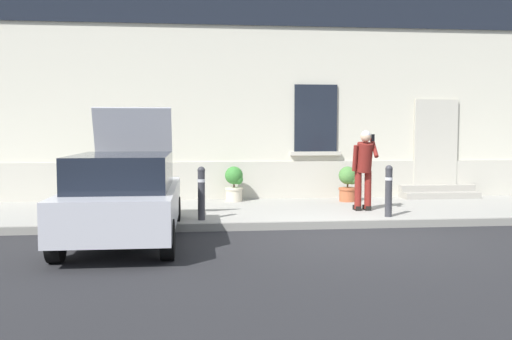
{
  "coord_description": "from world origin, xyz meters",
  "views": [
    {
      "loc": [
        -2.68,
        -9.6,
        1.91
      ],
      "look_at": [
        -1.45,
        1.6,
        1.1
      ],
      "focal_mm": 39.57,
      "sensor_mm": 36.0,
      "label": 1
    }
  ],
  "objects_px": {
    "person_on_phone": "(364,165)",
    "bollard_far_left": "(201,191)",
    "planter_charcoal": "(117,185)",
    "hatchback_car_silver": "(124,196)",
    "planter_terracotta": "(348,183)",
    "planter_cream": "(234,183)",
    "bollard_near_person": "(389,189)"
  },
  "relations": [
    {
      "from": "person_on_phone",
      "to": "bollard_far_left",
      "type": "bearing_deg",
      "value": -159.89
    },
    {
      "from": "bollard_far_left",
      "to": "planter_charcoal",
      "type": "bearing_deg",
      "value": 127.73
    },
    {
      "from": "bollard_far_left",
      "to": "planter_charcoal",
      "type": "distance_m",
      "value": 3.16
    },
    {
      "from": "hatchback_car_silver",
      "to": "planter_terracotta",
      "type": "height_order",
      "value": "hatchback_car_silver"
    },
    {
      "from": "bollard_far_left",
      "to": "planter_charcoal",
      "type": "relative_size",
      "value": 1.22
    },
    {
      "from": "planter_terracotta",
      "to": "planter_cream",
      "type": "bearing_deg",
      "value": 173.6
    },
    {
      "from": "person_on_phone",
      "to": "planter_charcoal",
      "type": "bearing_deg",
      "value": 169.62
    },
    {
      "from": "bollard_near_person",
      "to": "bollard_far_left",
      "type": "height_order",
      "value": "same"
    },
    {
      "from": "hatchback_car_silver",
      "to": "bollard_far_left",
      "type": "bearing_deg",
      "value": 45.01
    },
    {
      "from": "bollard_near_person",
      "to": "person_on_phone",
      "type": "distance_m",
      "value": 0.99
    },
    {
      "from": "bollard_near_person",
      "to": "planter_cream",
      "type": "relative_size",
      "value": 1.22
    },
    {
      "from": "hatchback_car_silver",
      "to": "planter_charcoal",
      "type": "xyz_separation_m",
      "value": [
        -0.62,
        3.81,
        -0.19
      ]
    },
    {
      "from": "bollard_far_left",
      "to": "planter_cream",
      "type": "xyz_separation_m",
      "value": [
        0.84,
        2.78,
        -0.11
      ]
    },
    {
      "from": "planter_charcoal",
      "to": "planter_terracotta",
      "type": "height_order",
      "value": "same"
    },
    {
      "from": "person_on_phone",
      "to": "planter_cream",
      "type": "xyz_separation_m",
      "value": [
        -2.67,
        1.92,
        -0.54
      ]
    },
    {
      "from": "hatchback_car_silver",
      "to": "person_on_phone",
      "type": "relative_size",
      "value": 2.34
    },
    {
      "from": "hatchback_car_silver",
      "to": "bollard_near_person",
      "type": "relative_size",
      "value": 3.9
    },
    {
      "from": "bollard_near_person",
      "to": "planter_cream",
      "type": "xyz_separation_m",
      "value": [
        -2.93,
        2.78,
        -0.11
      ]
    },
    {
      "from": "bollard_near_person",
      "to": "bollard_far_left",
      "type": "relative_size",
      "value": 1.0
    },
    {
      "from": "hatchback_car_silver",
      "to": "planter_cream",
      "type": "distance_m",
      "value": 4.63
    },
    {
      "from": "planter_charcoal",
      "to": "bollard_far_left",
      "type": "bearing_deg",
      "value": -52.27
    },
    {
      "from": "bollard_near_person",
      "to": "planter_terracotta",
      "type": "height_order",
      "value": "bollard_near_person"
    },
    {
      "from": "planter_terracotta",
      "to": "bollard_near_person",
      "type": "bearing_deg",
      "value": -86.37
    },
    {
      "from": "bollard_near_person",
      "to": "hatchback_car_silver",
      "type": "bearing_deg",
      "value": -165.47
    },
    {
      "from": "hatchback_car_silver",
      "to": "planter_terracotta",
      "type": "xyz_separation_m",
      "value": [
        4.92,
        3.78,
        -0.19
      ]
    },
    {
      "from": "hatchback_car_silver",
      "to": "bollard_near_person",
      "type": "distance_m",
      "value": 5.25
    },
    {
      "from": "hatchback_car_silver",
      "to": "person_on_phone",
      "type": "height_order",
      "value": "hatchback_car_silver"
    },
    {
      "from": "hatchback_car_silver",
      "to": "bollard_far_left",
      "type": "distance_m",
      "value": 1.86
    },
    {
      "from": "bollard_near_person",
      "to": "person_on_phone",
      "type": "height_order",
      "value": "person_on_phone"
    },
    {
      "from": "bollard_near_person",
      "to": "planter_cream",
      "type": "distance_m",
      "value": 4.03
    },
    {
      "from": "person_on_phone",
      "to": "planter_terracotta",
      "type": "xyz_separation_m",
      "value": [
        0.1,
        1.61,
        -0.54
      ]
    },
    {
      "from": "bollard_near_person",
      "to": "planter_cream",
      "type": "bearing_deg",
      "value": 136.51
    }
  ]
}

